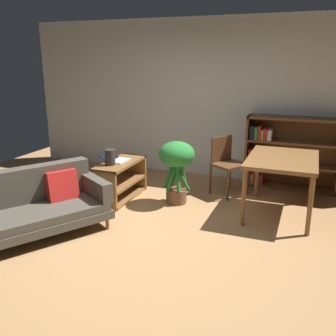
% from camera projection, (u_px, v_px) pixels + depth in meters
% --- Properties ---
extents(ground_plane, '(8.16, 8.16, 0.00)m').
position_uv_depth(ground_plane, '(143.00, 237.00, 4.40)').
color(ground_plane, '#A87A4C').
extents(back_wall_panel, '(6.80, 0.10, 2.70)m').
position_uv_depth(back_wall_panel, '(208.00, 99.00, 6.44)').
color(back_wall_panel, silver).
rests_on(back_wall_panel, ground_plane).
extents(fabric_couch, '(1.68, 2.06, 0.77)m').
position_uv_depth(fabric_couch, '(20.00, 207.00, 4.32)').
color(fabric_couch, brown).
rests_on(fabric_couch, ground_plane).
extents(media_console, '(0.41, 1.01, 0.56)m').
position_uv_depth(media_console, '(120.00, 181.00, 5.57)').
color(media_console, brown).
rests_on(media_console, ground_plane).
extents(open_laptop, '(0.39, 0.33, 0.10)m').
position_uv_depth(open_laptop, '(116.00, 159.00, 5.57)').
color(open_laptop, silver).
rests_on(open_laptop, media_console).
extents(desk_speaker, '(0.14, 0.14, 0.23)m').
position_uv_depth(desk_speaker, '(110.00, 157.00, 5.32)').
color(desk_speaker, '#2D2823').
rests_on(desk_speaker, media_console).
extents(potted_floor_plant, '(0.52, 0.52, 0.91)m').
position_uv_depth(potted_floor_plant, '(177.00, 162.00, 5.30)').
color(potted_floor_plant, brown).
rests_on(potted_floor_plant, ground_plane).
extents(dining_table, '(0.87, 1.22, 0.79)m').
position_uv_depth(dining_table, '(282.00, 164.00, 4.89)').
color(dining_table, brown).
rests_on(dining_table, ground_plane).
extents(dining_chair_near, '(0.59, 0.60, 0.88)m').
position_uv_depth(dining_chair_near, '(226.00, 161.00, 5.72)').
color(dining_chair_near, '#56351E').
rests_on(dining_chair_near, ground_plane).
extents(bookshelf, '(1.43, 0.36, 1.15)m').
position_uv_depth(bookshelf, '(286.00, 153.00, 6.00)').
color(bookshelf, brown).
rests_on(bookshelf, ground_plane).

